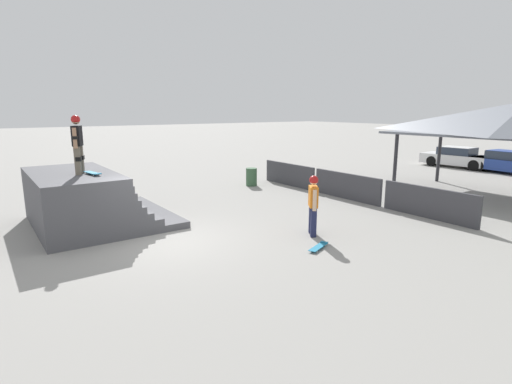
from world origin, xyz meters
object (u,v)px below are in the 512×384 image
at_px(skater_on_deck, 77,140).
at_px(bystander_walking, 313,200).
at_px(parked_car_blue, 509,163).
at_px(skateboard_on_deck, 93,173).
at_px(parked_car_white, 458,158).
at_px(trash_bin, 251,177).
at_px(skateboard_on_ground, 319,246).

xyz_separation_m(skater_on_deck, bystander_walking, (4.47, 5.28, -1.68)).
xyz_separation_m(bystander_walking, parked_car_blue, (-1.90, 17.11, -0.43)).
bearing_deg(parked_car_blue, skateboard_on_deck, -90.63).
height_order(parked_car_white, parked_car_blue, same).
bearing_deg(skateboard_on_deck, bystander_walking, 42.03).
xyz_separation_m(bystander_walking, parked_car_white, (-4.90, 17.12, -0.43)).
xyz_separation_m(trash_bin, parked_car_blue, (5.41, 14.20, 0.18)).
xyz_separation_m(skater_on_deck, skateboard_on_ground, (5.44, 4.61, -2.65)).
distance_m(skater_on_deck, parked_car_blue, 22.64).
distance_m(skater_on_deck, parked_car_white, 22.50).
bearing_deg(trash_bin, parked_car_white, 80.35).
relative_size(bystander_walking, skateboard_on_ground, 2.05).
relative_size(skateboard_on_ground, trash_bin, 1.01).
height_order(skater_on_deck, parked_car_blue, skater_on_deck).
xyz_separation_m(skater_on_deck, parked_car_white, (-0.43, 22.40, -2.10)).
xyz_separation_m(skateboard_on_deck, parked_car_blue, (2.15, 22.14, -1.17)).
bearing_deg(skateboard_on_deck, skater_on_deck, -158.11).
distance_m(skateboard_on_deck, parked_car_white, 22.19).
bearing_deg(skateboard_on_ground, parked_car_blue, -12.35).
bearing_deg(bystander_walking, skateboard_on_ground, -179.27).
bearing_deg(parked_car_white, parked_car_blue, -3.52).
xyz_separation_m(skater_on_deck, trash_bin, (-2.85, 8.19, -2.28)).
bearing_deg(parked_car_blue, bystander_walking, -78.76).
distance_m(bystander_walking, parked_car_blue, 17.22).
bearing_deg(skateboard_on_deck, trash_bin, 103.22).
distance_m(skateboard_on_ground, trash_bin, 9.03).
relative_size(trash_bin, parked_car_white, 0.19).
height_order(skater_on_deck, bystander_walking, skater_on_deck).
height_order(skateboard_on_deck, parked_car_blue, skateboard_on_deck).
bearing_deg(skateboard_on_ground, parked_car_white, -3.26).
bearing_deg(trash_bin, skateboard_on_deck, -67.63).
height_order(skateboard_on_ground, parked_car_blue, parked_car_blue).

